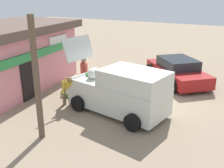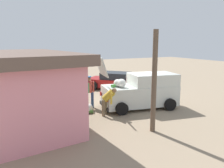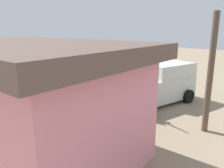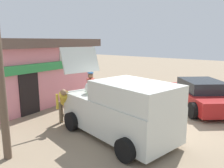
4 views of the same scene
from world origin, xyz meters
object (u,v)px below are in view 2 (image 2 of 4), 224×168
at_px(customer_bending, 108,99).
at_px(paint_bucket, 64,102).
at_px(delivery_van, 142,91).
at_px(unloaded_banana_pile, 87,108).
at_px(storefront_bar, 18,88).
at_px(vendor_standing, 89,90).
at_px(parked_sedan, 116,81).

relative_size(customer_bending, paint_bucket, 3.97).
bearing_deg(delivery_van, unloaded_banana_pile, 79.37).
relative_size(storefront_bar, delivery_van, 1.63).
bearing_deg(delivery_van, vendor_standing, 63.27).
relative_size(vendor_standing, unloaded_banana_pile, 1.97).
bearing_deg(delivery_van, parked_sedan, -11.22).
xyz_separation_m(storefront_bar, vendor_standing, (0.94, -3.60, -0.62)).
xyz_separation_m(unloaded_banana_pile, paint_bucket, (1.92, 0.71, -0.02)).
bearing_deg(vendor_standing, customer_bending, -169.21).
xyz_separation_m(delivery_van, vendor_standing, (1.29, 2.57, 0.07)).
height_order(delivery_van, vendor_standing, delivery_van).
xyz_separation_m(vendor_standing, unloaded_banana_pile, (-0.74, 0.40, -0.80)).
bearing_deg(parked_sedan, storefront_bar, 122.28).
bearing_deg(vendor_standing, storefront_bar, 104.60).
height_order(delivery_van, customer_bending, delivery_van).
height_order(delivery_van, unloaded_banana_pile, delivery_van).
bearing_deg(vendor_standing, parked_sedan, -44.70).
bearing_deg(vendor_standing, paint_bucket, 42.98).
xyz_separation_m(customer_bending, unloaded_banana_pile, (0.95, 0.72, -0.65)).
height_order(parked_sedan, unloaded_banana_pile, parked_sedan).
relative_size(storefront_bar, unloaded_banana_pile, 8.37).
xyz_separation_m(storefront_bar, customer_bending, (-0.75, -3.92, -0.77)).
height_order(storefront_bar, parked_sedan, storefront_bar).
relative_size(delivery_van, vendor_standing, 2.61).
bearing_deg(paint_bucket, parked_sedan, -62.85).
distance_m(storefront_bar, parked_sedan, 8.50).
distance_m(storefront_bar, unloaded_banana_pile, 3.51).
height_order(parked_sedan, vendor_standing, vendor_standing).
distance_m(storefront_bar, vendor_standing, 3.77).
bearing_deg(unloaded_banana_pile, delivery_van, -100.63).
bearing_deg(customer_bending, storefront_bar, 79.21).
bearing_deg(customer_bending, paint_bucket, 26.43).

